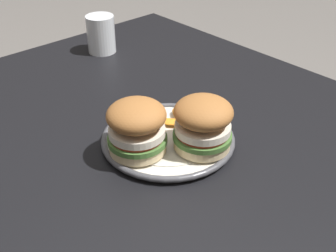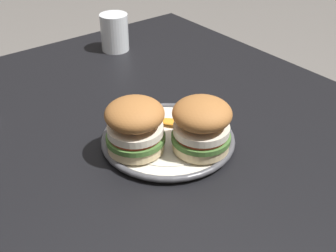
{
  "view_description": "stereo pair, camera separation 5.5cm",
  "coord_description": "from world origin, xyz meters",
  "px_view_note": "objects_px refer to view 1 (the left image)",
  "views": [
    {
      "loc": [
        -0.53,
        0.48,
        1.19
      ],
      "look_at": [
        -0.02,
        0.01,
        0.75
      ],
      "focal_mm": 45.89,
      "sensor_mm": 36.0,
      "label": 1
    },
    {
      "loc": [
        -0.56,
        0.43,
        1.19
      ],
      "look_at": [
        -0.02,
        0.01,
        0.75
      ],
      "focal_mm": 45.89,
      "sensor_mm": 36.0,
      "label": 2
    }
  ],
  "objects_px": {
    "dining_table": "(166,172)",
    "sandwich_half_right": "(137,126)",
    "drinking_glass": "(101,36)",
    "sandwich_half_left": "(203,123)",
    "dinner_plate": "(168,139)"
  },
  "relations": [
    {
      "from": "dining_table",
      "to": "sandwich_half_right",
      "type": "bearing_deg",
      "value": 100.29
    },
    {
      "from": "drinking_glass",
      "to": "dining_table",
      "type": "bearing_deg",
      "value": 160.87
    },
    {
      "from": "sandwich_half_left",
      "to": "sandwich_half_right",
      "type": "height_order",
      "value": "same"
    },
    {
      "from": "dinner_plate",
      "to": "drinking_glass",
      "type": "relative_size",
      "value": 2.53
    },
    {
      "from": "dining_table",
      "to": "drinking_glass",
      "type": "relative_size",
      "value": 11.52
    },
    {
      "from": "sandwich_half_left",
      "to": "drinking_glass",
      "type": "distance_m",
      "value": 0.54
    },
    {
      "from": "dining_table",
      "to": "sandwich_half_left",
      "type": "xyz_separation_m",
      "value": [
        -0.09,
        -0.01,
        0.16
      ]
    },
    {
      "from": "dinner_plate",
      "to": "sandwich_half_right",
      "type": "bearing_deg",
      "value": 86.65
    },
    {
      "from": "dinner_plate",
      "to": "sandwich_half_right",
      "type": "distance_m",
      "value": 0.09
    },
    {
      "from": "drinking_glass",
      "to": "dinner_plate",
      "type": "bearing_deg",
      "value": 160.16
    },
    {
      "from": "dining_table",
      "to": "dinner_plate",
      "type": "bearing_deg",
      "value": 146.13
    },
    {
      "from": "dining_table",
      "to": "drinking_glass",
      "type": "bearing_deg",
      "value": -19.13
    },
    {
      "from": "dining_table",
      "to": "drinking_glass",
      "type": "distance_m",
      "value": 0.48
    },
    {
      "from": "drinking_glass",
      "to": "sandwich_half_right",
      "type": "bearing_deg",
      "value": 152.43
    },
    {
      "from": "dinner_plate",
      "to": "sandwich_half_left",
      "type": "bearing_deg",
      "value": -160.35
    }
  ]
}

